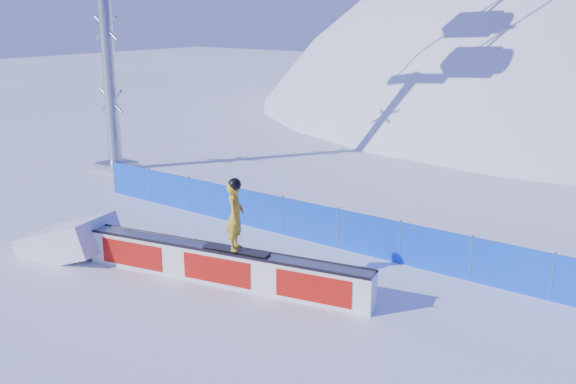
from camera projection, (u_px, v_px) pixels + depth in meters
The scene contains 5 objects.
ground at pixel (270, 313), 14.74m from camera, with size 160.00×160.00×0.00m, color white.
safety_fence at pixel (368, 235), 18.06m from camera, with size 22.05×0.05×1.30m.
rail_box at pixel (222, 266), 16.24m from camera, with size 7.97×2.20×0.96m.
snow_ramp at pixel (70, 253), 18.37m from camera, with size 2.51×1.67×0.94m, color white, non-canonical shape.
snowboarder at pixel (235, 215), 15.68m from camera, with size 1.81×0.75×1.86m.
Camera 1 is at (8.28, -10.56, 6.72)m, focal length 40.00 mm.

